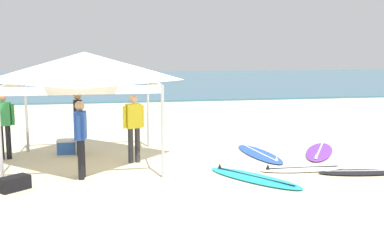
{
  "coord_description": "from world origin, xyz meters",
  "views": [
    {
      "loc": [
        -1.88,
        -10.89,
        2.77
      ],
      "look_at": [
        0.33,
        0.61,
        1.0
      ],
      "focal_mm": 42.92,
      "sensor_mm": 36.0,
      "label": 1
    }
  ],
  "objects_px": {
    "surfboard_black": "(359,172)",
    "person_blue": "(81,134)",
    "person_black": "(78,119)",
    "canopy_tent": "(85,67)",
    "surfboard_purple": "(319,152)",
    "surfboard_blue": "(259,154)",
    "surfboard_white": "(302,169)",
    "cooler_box": "(66,147)",
    "gear_bag_near_tent": "(14,183)",
    "surfboard_cyan": "(254,178)",
    "person_yellow": "(134,124)",
    "person_green": "(4,121)"
  },
  "relations": [
    {
      "from": "surfboard_cyan",
      "to": "person_blue",
      "type": "relative_size",
      "value": 1.39
    },
    {
      "from": "gear_bag_near_tent",
      "to": "cooler_box",
      "type": "height_order",
      "value": "cooler_box"
    },
    {
      "from": "surfboard_white",
      "to": "surfboard_blue",
      "type": "height_order",
      "value": "same"
    },
    {
      "from": "surfboard_purple",
      "to": "person_black",
      "type": "relative_size",
      "value": 1.45
    },
    {
      "from": "person_yellow",
      "to": "gear_bag_near_tent",
      "type": "xyz_separation_m",
      "value": [
        -2.53,
        -1.86,
        -0.85
      ]
    },
    {
      "from": "canopy_tent",
      "to": "surfboard_white",
      "type": "xyz_separation_m",
      "value": [
        4.95,
        -1.63,
        -2.35
      ]
    },
    {
      "from": "surfboard_blue",
      "to": "gear_bag_near_tent",
      "type": "relative_size",
      "value": 4.12
    },
    {
      "from": "surfboard_blue",
      "to": "surfboard_black",
      "type": "height_order",
      "value": "same"
    },
    {
      "from": "person_blue",
      "to": "cooler_box",
      "type": "bearing_deg",
      "value": 101.42
    },
    {
      "from": "surfboard_cyan",
      "to": "person_yellow",
      "type": "relative_size",
      "value": 1.39
    },
    {
      "from": "surfboard_black",
      "to": "person_blue",
      "type": "xyz_separation_m",
      "value": [
        -6.17,
        0.81,
        0.95
      ]
    },
    {
      "from": "canopy_tent",
      "to": "person_yellow",
      "type": "distance_m",
      "value": 1.81
    },
    {
      "from": "surfboard_purple",
      "to": "surfboard_blue",
      "type": "relative_size",
      "value": 1.0
    },
    {
      "from": "surfboard_purple",
      "to": "surfboard_black",
      "type": "xyz_separation_m",
      "value": [
        -0.11,
        -2.18,
        0.0
      ]
    },
    {
      "from": "person_yellow",
      "to": "person_blue",
      "type": "height_order",
      "value": "same"
    },
    {
      "from": "person_blue",
      "to": "gear_bag_near_tent",
      "type": "bearing_deg",
      "value": -154.21
    },
    {
      "from": "person_black",
      "to": "person_blue",
      "type": "bearing_deg",
      "value": -85.8
    },
    {
      "from": "surfboard_white",
      "to": "person_blue",
      "type": "bearing_deg",
      "value": 176.93
    },
    {
      "from": "surfboard_blue",
      "to": "person_blue",
      "type": "xyz_separation_m",
      "value": [
        -4.57,
        -1.42,
        0.95
      ]
    },
    {
      "from": "person_black",
      "to": "person_blue",
      "type": "xyz_separation_m",
      "value": [
        0.17,
        -2.32,
        0.0
      ]
    },
    {
      "from": "surfboard_black",
      "to": "person_black",
      "type": "bearing_deg",
      "value": 153.75
    },
    {
      "from": "canopy_tent",
      "to": "surfboard_black",
      "type": "bearing_deg",
      "value": -19.62
    },
    {
      "from": "canopy_tent",
      "to": "surfboard_cyan",
      "type": "relative_size",
      "value": 1.46
    },
    {
      "from": "canopy_tent",
      "to": "surfboard_blue",
      "type": "height_order",
      "value": "canopy_tent"
    },
    {
      "from": "canopy_tent",
      "to": "surfboard_purple",
      "type": "xyz_separation_m",
      "value": [
        6.19,
        0.01,
        -2.35
      ]
    },
    {
      "from": "canopy_tent",
      "to": "surfboard_white",
      "type": "bearing_deg",
      "value": -18.25
    },
    {
      "from": "canopy_tent",
      "to": "cooler_box",
      "type": "xyz_separation_m",
      "value": [
        -0.61,
        1.23,
        -2.19
      ]
    },
    {
      "from": "surfboard_purple",
      "to": "surfboard_blue",
      "type": "height_order",
      "value": "same"
    },
    {
      "from": "person_black",
      "to": "cooler_box",
      "type": "xyz_separation_m",
      "value": [
        -0.35,
        0.27,
        -0.79
      ]
    },
    {
      "from": "cooler_box",
      "to": "surfboard_blue",
      "type": "bearing_deg",
      "value": -12.87
    },
    {
      "from": "surfboard_black",
      "to": "cooler_box",
      "type": "height_order",
      "value": "cooler_box"
    },
    {
      "from": "canopy_tent",
      "to": "surfboard_purple",
      "type": "distance_m",
      "value": 6.63
    },
    {
      "from": "gear_bag_near_tent",
      "to": "surfboard_purple",
      "type": "bearing_deg",
      "value": 14.8
    },
    {
      "from": "surfboard_black",
      "to": "person_black",
      "type": "distance_m",
      "value": 7.13
    },
    {
      "from": "gear_bag_near_tent",
      "to": "cooler_box",
      "type": "xyz_separation_m",
      "value": [
        0.78,
        3.22,
        0.06
      ]
    },
    {
      "from": "surfboard_black",
      "to": "person_yellow",
      "type": "relative_size",
      "value": 1.1
    },
    {
      "from": "surfboard_blue",
      "to": "person_yellow",
      "type": "relative_size",
      "value": 1.45
    },
    {
      "from": "canopy_tent",
      "to": "gear_bag_near_tent",
      "type": "bearing_deg",
      "value": -124.86
    },
    {
      "from": "person_yellow",
      "to": "gear_bag_near_tent",
      "type": "bearing_deg",
      "value": -143.64
    },
    {
      "from": "person_black",
      "to": "canopy_tent",
      "type": "bearing_deg",
      "value": -75.18
    },
    {
      "from": "canopy_tent",
      "to": "surfboard_white",
      "type": "relative_size",
      "value": 1.66
    },
    {
      "from": "person_blue",
      "to": "cooler_box",
      "type": "distance_m",
      "value": 2.76
    },
    {
      "from": "person_green",
      "to": "cooler_box",
      "type": "distance_m",
      "value": 1.73
    },
    {
      "from": "person_green",
      "to": "person_blue",
      "type": "distance_m",
      "value": 3.01
    },
    {
      "from": "surfboard_white",
      "to": "cooler_box",
      "type": "xyz_separation_m",
      "value": [
        -5.55,
        2.86,
        0.16
      ]
    },
    {
      "from": "person_black",
      "to": "gear_bag_near_tent",
      "type": "distance_m",
      "value": 3.27
    },
    {
      "from": "surfboard_blue",
      "to": "person_yellow",
      "type": "distance_m",
      "value": 3.49
    },
    {
      "from": "surfboard_black",
      "to": "gear_bag_near_tent",
      "type": "relative_size",
      "value": 3.14
    },
    {
      "from": "surfboard_blue",
      "to": "person_yellow",
      "type": "xyz_separation_m",
      "value": [
        -3.35,
        -0.19,
        0.95
      ]
    },
    {
      "from": "surfboard_cyan",
      "to": "person_black",
      "type": "xyz_separation_m",
      "value": [
        -3.84,
        3.1,
        0.95
      ]
    }
  ]
}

